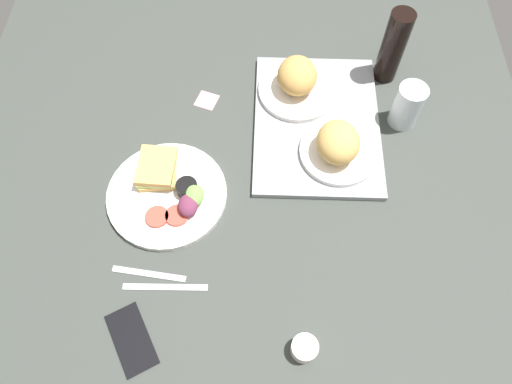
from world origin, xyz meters
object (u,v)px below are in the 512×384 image
bread_plate_near (297,81)px  sticky_note (207,100)px  soda_bottle (393,47)px  fork (149,274)px  bread_plate_far (338,145)px  cell_phone (131,339)px  knife (165,287)px  plate_with_salad (168,191)px  espresso_cup (304,348)px  drinking_glass (407,106)px  serving_tray (317,123)px

bread_plate_near → sticky_note: bread_plate_near is taller
soda_bottle → fork: soda_bottle is taller
bread_plate_far → cell_phone: (46.56, -45.80, -5.19)cm
bread_plate_far → knife: bearing=-48.7°
plate_with_salad → sticky_note: plate_with_salad is taller
soda_bottle → cell_phone: size_ratio=1.51×
knife → soda_bottle: bearing=48.5°
espresso_cup → sticky_note: espresso_cup is taller
cell_phone → espresso_cup: bearing=59.0°
bread_plate_near → knife: 63.77cm
drinking_glass → soda_bottle: (-15.97, -3.02, 4.61)cm
cell_phone → fork: bearing=144.1°
bread_plate_far → serving_tray: bearing=-156.8°
bread_plate_near → soda_bottle: 26.81cm
cell_phone → drinking_glass: bearing=103.7°
drinking_glass → bread_plate_far: bearing=-56.5°
knife → bread_plate_near: bearing=61.2°
drinking_glass → bread_plate_near: bearing=-106.8°
serving_tray → espresso_cup: (58.25, -5.06, 1.20)cm
soda_bottle → cell_phone: 97.27cm
fork → sticky_note: fork is taller
bread_plate_far → espresso_cup: bread_plate_far is taller
serving_tray → knife: size_ratio=2.37×
soda_bottle → cell_phone: (74.81, -61.29, -10.46)cm
serving_tray → drinking_glass: drinking_glass is taller
espresso_cup → fork: 38.04cm
sticky_note → plate_with_salad: bearing=-13.6°
bread_plate_near → espresso_cup: 68.85cm
bread_plate_far → knife: 53.46cm
bread_plate_far → espresso_cup: bearing=-11.2°
plate_with_salad → soda_bottle: 70.10cm
bread_plate_far → soda_bottle: bearing=151.3°
serving_tray → espresso_cup: size_ratio=8.04×
cell_phone → serving_tray: bearing=115.2°
bread_plate_near → soda_bottle: soda_bottle is taller
bread_plate_far → espresso_cup: size_ratio=3.56×
plate_with_salad → cell_phone: 35.40cm
serving_tray → bread_plate_far: (10.26, 4.41, 4.79)cm
espresso_cup → knife: size_ratio=0.29×
serving_tray → sticky_note: serving_tray is taller
serving_tray → soda_bottle: soda_bottle is taller
soda_bottle → serving_tray: bearing=-47.9°
bread_plate_near → cell_phone: bread_plate_near is taller
soda_bottle → espresso_cup: 80.70cm
soda_bottle → espresso_cup: (76.23, -24.95, -8.86)cm
bread_plate_near → espresso_cup: (68.77, 0.21, -3.39)cm
bread_plate_near → soda_bottle: bearing=106.5°
fork → soda_bottle: bearing=52.9°
plate_with_salad → fork: bearing=-6.7°
bread_plate_far → fork: 54.71cm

